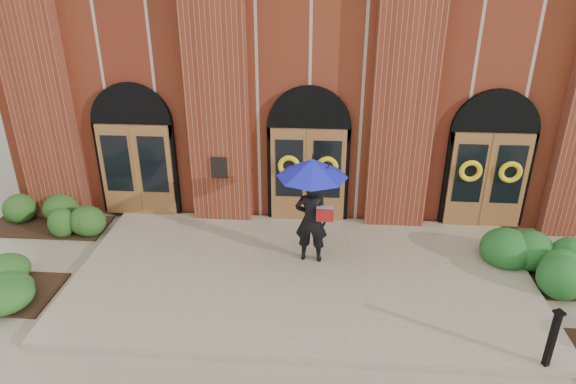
# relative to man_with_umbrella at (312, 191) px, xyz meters

# --- Properties ---
(ground) EXTENTS (90.00, 90.00, 0.00)m
(ground) POSITION_rel_man_with_umbrella_xyz_m (-0.16, -0.73, -1.88)
(ground) COLOR gray
(ground) RESTS_ON ground
(landing) EXTENTS (10.00, 5.30, 0.15)m
(landing) POSITION_rel_man_with_umbrella_xyz_m (-0.16, -0.58, -1.81)
(landing) COLOR tan
(landing) RESTS_ON ground
(church_building) EXTENTS (16.20, 12.53, 7.00)m
(church_building) POSITION_rel_man_with_umbrella_xyz_m (-0.16, 8.05, 1.62)
(church_building) COLOR maroon
(church_building) RESTS_ON ground
(man_with_umbrella) EXTENTS (1.70, 1.70, 2.48)m
(man_with_umbrella) POSITION_rel_man_with_umbrella_xyz_m (0.00, 0.00, 0.00)
(man_with_umbrella) COLOR black
(man_with_umbrella) RESTS_ON landing
(metal_post) EXTENTS (0.20, 0.20, 1.13)m
(metal_post) POSITION_rel_man_with_umbrella_xyz_m (4.14, -3.08, -1.14)
(metal_post) COLOR black
(metal_post) RESTS_ON landing
(hedge_wall_left) EXTENTS (2.79, 1.12, 0.72)m
(hedge_wall_left) POSITION_rel_man_with_umbrella_xyz_m (-6.97, 1.29, -1.53)
(hedge_wall_left) COLOR #244818
(hedge_wall_left) RESTS_ON ground
(hedge_wall_right) EXTENTS (3.36, 1.34, 0.86)m
(hedge_wall_right) POSITION_rel_man_with_umbrella_xyz_m (5.04, -0.23, -1.45)
(hedge_wall_right) COLOR #1C501D
(hedge_wall_right) RESTS_ON ground
(hedge_front_left) EXTENTS (1.56, 1.34, 0.55)m
(hedge_front_left) POSITION_rel_man_with_umbrella_xyz_m (-6.23, -1.61, -1.61)
(hedge_front_left) COLOR #234F1B
(hedge_front_left) RESTS_ON ground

